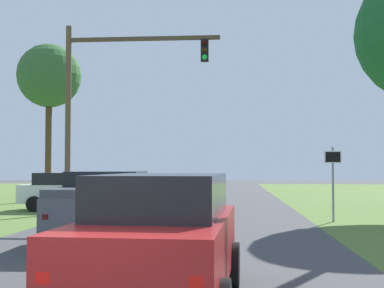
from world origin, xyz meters
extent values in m
plane|color=#424244|center=(0.00, 9.56, 0.00)|extent=(120.00, 120.00, 0.00)
cube|color=maroon|center=(0.81, 3.32, 0.81)|extent=(2.08, 4.56, 0.90)
cube|color=black|center=(0.82, 3.54, 1.55)|extent=(1.77, 2.85, 0.59)
cube|color=red|center=(-0.06, 1.14, 0.86)|extent=(0.14, 0.07, 0.12)
cube|color=red|center=(1.47, 1.07, 0.86)|extent=(0.14, 0.07, 0.12)
cylinder|color=black|center=(-0.06, 4.75, 0.36)|extent=(0.26, 0.73, 0.72)
cylinder|color=black|center=(1.81, 4.66, 0.36)|extent=(0.26, 0.73, 0.72)
cube|color=#4C515B|center=(-1.47, 9.85, 0.83)|extent=(2.25, 5.66, 0.86)
cube|color=black|center=(-1.46, 9.57, 1.54)|extent=(1.88, 2.19, 0.57)
cube|color=#41454E|center=(-1.41, 8.12, 1.36)|extent=(2.02, 2.19, 0.20)
cube|color=red|center=(-2.22, 7.06, 0.87)|extent=(0.14, 0.06, 0.12)
cube|color=red|center=(-0.53, 7.12, 0.87)|extent=(0.14, 0.06, 0.12)
cylinder|color=black|center=(-2.56, 11.54, 0.40)|extent=(0.27, 0.81, 0.80)
cylinder|color=black|center=(-0.51, 11.62, 0.40)|extent=(0.27, 0.81, 0.80)
cylinder|color=black|center=(-2.44, 8.08, 0.40)|extent=(0.27, 0.81, 0.80)
cylinder|color=black|center=(-0.38, 8.15, 0.40)|extent=(0.27, 0.81, 0.80)
cylinder|color=brown|center=(-5.09, 17.41, 3.95)|extent=(0.24, 0.24, 7.90)
cube|color=#4C3D2B|center=(-1.89, 17.41, 7.30)|extent=(6.40, 0.16, 0.16)
cube|color=black|center=(0.67, 17.41, 6.75)|extent=(0.32, 0.28, 0.90)
sphere|color=black|center=(0.67, 17.26, 7.05)|extent=(0.22, 0.22, 0.22)
sphere|color=black|center=(0.67, 17.26, 6.75)|extent=(0.22, 0.22, 0.22)
sphere|color=#1ED83F|center=(0.67, 17.26, 6.45)|extent=(0.22, 0.22, 0.22)
cylinder|color=gray|center=(5.36, 14.91, 1.32)|extent=(0.08, 0.08, 2.64)
cube|color=white|center=(5.36, 14.88, 2.29)|extent=(0.60, 0.03, 0.44)
cube|color=black|center=(5.36, 14.86, 2.29)|extent=(0.52, 0.01, 0.36)
cube|color=silver|center=(-5.40, 18.96, 0.74)|extent=(4.36, 1.93, 0.81)
cube|color=black|center=(-5.62, 18.95, 1.41)|extent=(2.62, 1.68, 0.53)
cube|color=red|center=(-3.25, 18.21, 0.78)|extent=(0.06, 0.14, 0.12)
cube|color=red|center=(-3.27, 19.75, 0.78)|extent=(0.06, 0.14, 0.12)
cylinder|color=black|center=(-6.73, 18.00, 0.34)|extent=(0.68, 0.23, 0.68)
cylinder|color=black|center=(-6.76, 19.88, 0.34)|extent=(0.68, 0.23, 0.68)
cylinder|color=black|center=(-4.05, 18.03, 0.34)|extent=(0.68, 0.23, 0.68)
cylinder|color=black|center=(-4.07, 19.91, 0.34)|extent=(0.68, 0.23, 0.68)
cylinder|color=#4C351E|center=(-8.61, 24.82, 2.89)|extent=(0.36, 0.36, 5.77)
sphere|color=#32602F|center=(-8.61, 24.82, 7.13)|extent=(3.61, 3.61, 3.61)
camera|label=1|loc=(1.82, -3.96, 1.96)|focal=48.86mm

